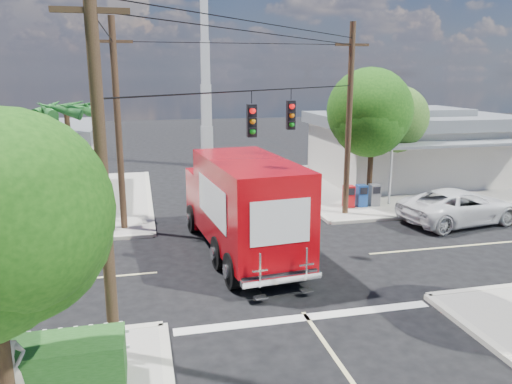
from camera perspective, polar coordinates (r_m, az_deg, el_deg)
name	(u,v)px	position (r m, az deg, el deg)	size (l,w,h in m)	color
ground	(268,263)	(18.39, 1.44, -8.10)	(120.00, 120.00, 0.00)	black
sidewalk_ne	(394,184)	(32.07, 15.49, 0.89)	(14.12, 14.12, 0.14)	#A5A095
sidewalk_nw	(15,204)	(28.97, -25.83, -1.29)	(14.12, 14.12, 0.14)	#A5A095
road_markings	(280,278)	(17.07, 2.70, -9.84)	(32.00, 32.00, 0.01)	beige
building_ne	(411,145)	(33.41, 17.29, 5.18)	(11.80, 10.20, 4.50)	beige
radio_tower	(206,89)	(36.89, -5.76, 11.60)	(0.80, 0.80, 17.00)	silver
tree_ne_front	(374,114)	(26.09, 13.30, 8.70)	(4.21, 4.14, 6.66)	#422D1C
tree_ne_back	(398,120)	(29.29, 15.93, 7.88)	(3.77, 3.66, 5.82)	#422D1C
palm_nw_front	(66,112)	(24.31, -20.85, 8.53)	(3.01, 3.08, 5.59)	#422D1C
palm_nw_back	(27,118)	(26.14, -24.75, 7.64)	(3.01, 3.08, 5.19)	#422D1C
utility_poles	(216,131)	(18.48, -4.54, 6.94)	(12.00, 10.68, 9.00)	#473321
vending_boxes	(361,196)	(25.92, 11.96, -0.40)	(1.90, 0.50, 1.10)	#A90E12
delivery_truck	(242,205)	(18.76, -1.60, -1.51)	(3.52, 8.92, 3.77)	black
parked_car	(460,206)	(24.75, 22.26, -1.52)	(2.64, 5.73, 1.59)	silver
pedestrian	(8,371)	(11.36, -26.46, -17.85)	(0.70, 0.46, 1.92)	beige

